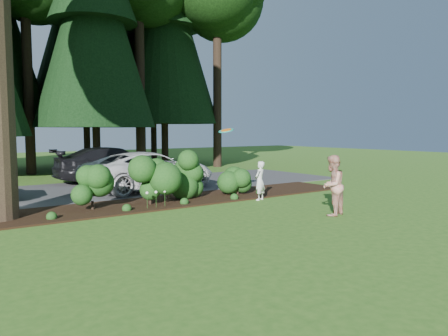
% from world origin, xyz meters
% --- Properties ---
extents(ground, '(80.00, 80.00, 0.00)m').
position_xyz_m(ground, '(0.00, 0.00, 0.00)').
color(ground, '#2F5E1B').
rests_on(ground, ground).
extents(mulch_bed, '(16.00, 2.50, 0.05)m').
position_xyz_m(mulch_bed, '(0.00, 3.25, 0.03)').
color(mulch_bed, black).
rests_on(mulch_bed, ground).
extents(driveway, '(22.00, 6.00, 0.03)m').
position_xyz_m(driveway, '(0.00, 7.50, 0.01)').
color(driveway, '#38383A').
rests_on(driveway, ground).
extents(shrub_row, '(6.53, 1.60, 1.61)m').
position_xyz_m(shrub_row, '(0.77, 3.14, 0.81)').
color(shrub_row, '#174114').
rests_on(shrub_row, ground).
extents(lily_cluster, '(0.69, 0.09, 0.57)m').
position_xyz_m(lily_cluster, '(-0.30, 2.40, 0.50)').
color(lily_cluster, '#174114').
rests_on(lily_cluster, ground).
extents(tree_wall, '(25.66, 12.15, 17.09)m').
position_xyz_m(tree_wall, '(0.25, 16.38, 9.50)').
color(tree_wall, black).
rests_on(tree_wall, ground).
extents(car_white_suv, '(5.72, 3.17, 1.51)m').
position_xyz_m(car_white_suv, '(1.44, 6.32, 0.79)').
color(car_white_suv, silver).
rests_on(car_white_suv, driveway).
extents(car_dark_suv, '(5.62, 2.68, 1.58)m').
position_xyz_m(car_dark_suv, '(1.37, 9.80, 0.82)').
color(car_dark_suv, black).
rests_on(car_dark_suv, driveway).
extents(child, '(0.58, 0.49, 1.34)m').
position_xyz_m(child, '(3.36, 1.80, 0.67)').
color(child, silver).
rests_on(child, ground).
extents(adult, '(0.98, 0.86, 1.71)m').
position_xyz_m(adult, '(3.26, -1.44, 0.86)').
color(adult, '#B43518').
rests_on(adult, ground).
extents(frisbee, '(0.51, 0.51, 0.18)m').
position_xyz_m(frisbee, '(2.21, 2.19, 2.40)').
color(frisbee, teal).
rests_on(frisbee, ground).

